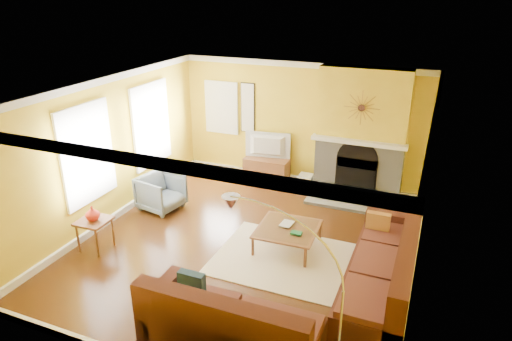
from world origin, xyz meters
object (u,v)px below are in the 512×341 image
at_px(coffee_table, 287,238).
at_px(side_table, 96,234).
at_px(sectional_sofa, 300,262).
at_px(armchair, 161,192).
at_px(arc_lamp, 289,295).
at_px(media_console, 267,170).

height_order(coffee_table, side_table, side_table).
bearing_deg(side_table, coffee_table, 22.62).
relative_size(sectional_sofa, side_table, 6.77).
height_order(sectional_sofa, coffee_table, sectional_sofa).
bearing_deg(armchair, arc_lamp, -119.01).
distance_m(armchair, side_table, 1.72).
xyz_separation_m(side_table, arc_lamp, (3.85, -1.29, 0.79)).
height_order(sectional_sofa, armchair, sectional_sofa).
relative_size(side_table, arc_lamp, 0.26).
relative_size(sectional_sofa, arc_lamp, 1.76).
bearing_deg(sectional_sofa, coffee_table, 117.73).
distance_m(side_table, arc_lamp, 4.13).
height_order(sectional_sofa, media_console, sectional_sofa).
xyz_separation_m(sectional_sofa, media_console, (-1.88, 3.54, -0.17)).
distance_m(sectional_sofa, arc_lamp, 1.69).
xyz_separation_m(coffee_table, side_table, (-2.99, -1.25, 0.08)).
bearing_deg(armchair, coffee_table, -89.02).
relative_size(media_console, arc_lamp, 0.47).
bearing_deg(sectional_sofa, side_table, -175.91).
bearing_deg(coffee_table, side_table, -157.38).
distance_m(sectional_sofa, media_console, 4.02).
bearing_deg(arc_lamp, media_console, 113.54).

